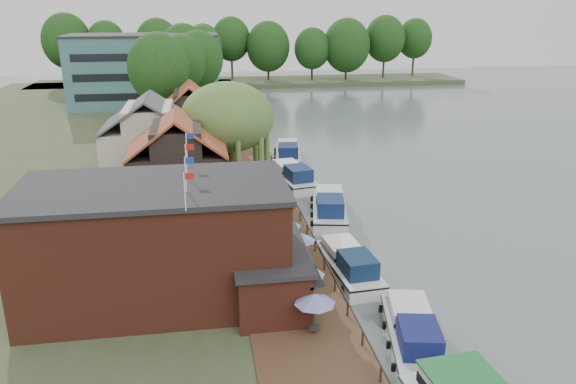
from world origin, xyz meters
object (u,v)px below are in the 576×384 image
pub (190,241)px  umbrella_4 (276,221)px  willow (228,138)px  umbrella_0 (315,314)px  cruiser_0 (413,328)px  cottage_b (150,139)px  umbrella_2 (300,249)px  cruiser_1 (348,260)px  umbrella_1 (307,285)px  cruiser_2 (330,204)px  umbrella_3 (285,235)px  hotel_block (145,70)px  cottage_a (179,165)px  cruiser_4 (288,151)px  cruiser_3 (292,174)px  cottage_c (191,121)px

pub → umbrella_4: (6.34, 8.27, -2.36)m
willow → umbrella_4: 12.69m
umbrella_0 → cruiser_0: size_ratio=0.25×
cottage_b → umbrella_2: 24.93m
willow → cruiser_1: (7.15, -16.94, -5.08)m
umbrella_1 → cruiser_2: (5.23, 16.45, -1.06)m
pub → cruiser_2: bearing=50.1°
pub → umbrella_2: bearing=22.1°
umbrella_3 → cruiser_2: (5.35, 8.71, -1.06)m
willow → pub: bearing=-99.9°
hotel_block → umbrella_3: 67.22m
cottage_a → cruiser_4: (12.33, 18.62, -4.02)m
hotel_block → cruiser_4: (19.33, -37.38, -5.92)m
umbrella_0 → umbrella_1: 3.30m
cruiser_2 → cruiser_1: bearing=-85.1°
umbrella_1 → umbrella_4: same height
umbrella_2 → cottage_b: bearing=116.8°
cottage_a → umbrella_0: size_ratio=3.62×
cruiser_1 → cruiser_2: cruiser_2 is taller
umbrella_1 → umbrella_0: bearing=-94.3°
cruiser_2 → pub: bearing=-118.4°
pub → umbrella_4: 10.68m
cruiser_2 → cruiser_4: 19.35m
cottage_b → cruiser_2: bearing=-33.9°
willow → cruiser_3: (6.74, 4.23, -5.00)m
cruiser_0 → cruiser_4: 39.46m
cruiser_0 → cruiser_3: bearing=104.9°
cruiser_0 → willow: bearing=119.8°
cruiser_0 → cruiser_3: 30.11m
pub → cruiser_4: (11.33, 33.62, -3.42)m
umbrella_1 → umbrella_4: size_ratio=0.99×
cottage_a → umbrella_0: bearing=-70.0°
pub → cruiser_2: 18.92m
umbrella_1 → cruiser_1: (3.94, 5.22, -1.16)m
cruiser_4 → cruiser_3: bearing=-88.6°
cottage_b → umbrella_2: size_ratio=4.04×
cottage_c → umbrella_3: size_ratio=3.58×
cottage_a → cruiser_2: size_ratio=0.85×
umbrella_4 → cruiser_4: bearing=78.9°
cottage_b → cruiser_0: (15.93, -30.83, -4.13)m
willow → cruiser_2: 11.34m
hotel_block → cottage_b: bearing=-85.0°
cottage_c → umbrella_1: cottage_c is taller
cruiser_1 → cruiser_2: bearing=78.8°
cottage_b → cottage_a: bearing=-73.3°
willow → umbrella_3: (3.09, -14.43, -3.93)m
hotel_block → cruiser_1: hotel_block is taller
cottage_b → umbrella_1: size_ratio=4.04×
cottage_c → willow: (3.50, -14.00, 0.96)m
umbrella_2 → hotel_block: bearing=102.6°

